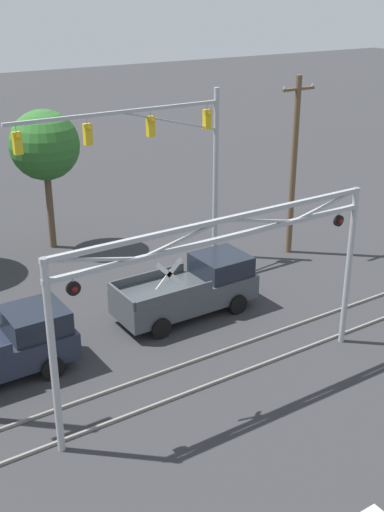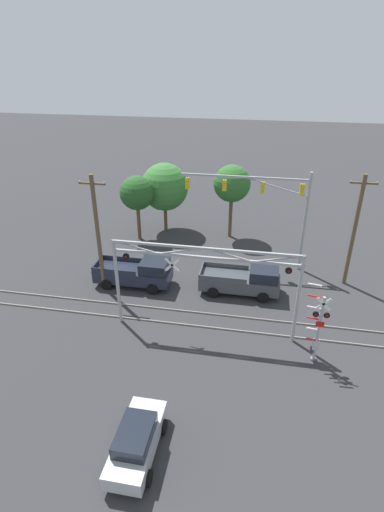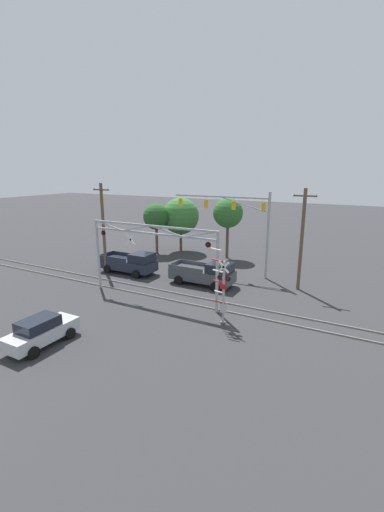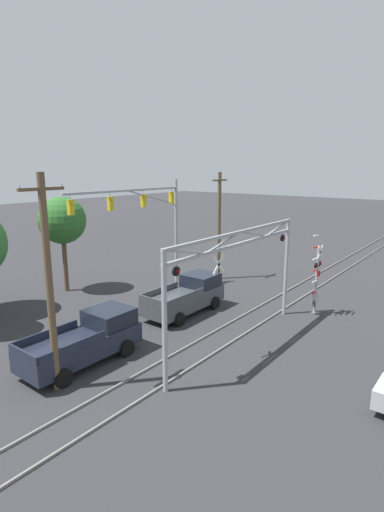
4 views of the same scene
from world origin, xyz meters
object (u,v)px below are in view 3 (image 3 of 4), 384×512
(crossing_signal_mast, at_px, (223,294))
(utility_pole_right, at_px, (302,239))
(crossing_gantry, at_px, (151,246))
(utility_pole_left, at_px, (103,228))
(pickup_truck_lead, at_px, (205,273))
(sedan_waiting, at_px, (41,331))
(background_tree_far_right_verge, at_px, (181,216))
(pickup_truck_following, at_px, (131,263))
(traffic_signal_span, at_px, (243,218))
(background_tree_far_left_verge, at_px, (156,217))
(background_tree_beyond_span, at_px, (228,213))

(crossing_signal_mast, height_order, utility_pole_right, utility_pole_right)
(crossing_gantry, xyz_separation_m, utility_pole_left, (-7.85, 3.50, 0.22))
(pickup_truck_lead, xyz_separation_m, sedan_waiting, (-3.54, -13.71, -0.18))
(crossing_signal_mast, height_order, utility_pole_left, utility_pole_left)
(sedan_waiting, distance_m, background_tree_far_right_verge, 24.20)
(crossing_gantry, distance_m, pickup_truck_following, 7.82)
(traffic_signal_span, height_order, utility_pole_left, utility_pole_left)
(traffic_signal_span, distance_m, background_tree_far_left_verge, 12.11)
(crossing_signal_mast, distance_m, traffic_signal_span, 11.36)
(crossing_gantry, distance_m, crossing_signal_mast, 6.92)
(sedan_waiting, height_order, utility_pole_left, utility_pole_left)
(pickup_truck_lead, bearing_deg, utility_pole_left, -172.45)
(crossing_gantry, height_order, background_tree_far_right_verge, background_tree_far_right_verge)
(background_tree_far_left_verge, bearing_deg, pickup_truck_lead, -36.64)
(crossing_signal_mast, height_order, background_tree_beyond_span, background_tree_beyond_span)
(crossing_gantry, relative_size, pickup_truck_following, 1.97)
(pickup_truck_lead, xyz_separation_m, utility_pole_right, (7.27, 2.65, 3.25))
(sedan_waiting, height_order, background_tree_far_left_verge, background_tree_far_left_verge)
(traffic_signal_span, bearing_deg, background_tree_far_right_verge, 150.27)
(pickup_truck_lead, relative_size, sedan_waiting, 1.35)
(crossing_gantry, distance_m, traffic_signal_span, 9.89)
(utility_pole_left, height_order, background_tree_far_left_verge, utility_pole_left)
(crossing_signal_mast, bearing_deg, utility_pole_left, 160.84)
(sedan_waiting, xyz_separation_m, background_tree_beyond_span, (1.61, 23.16, 4.17))
(crossing_gantry, relative_size, background_tree_far_left_verge, 1.86)
(traffic_signal_span, distance_m, background_tree_beyond_span, 6.33)
(crossing_gantry, relative_size, crossing_signal_mast, 2.21)
(traffic_signal_span, relative_size, utility_pole_left, 1.13)
(utility_pole_left, bearing_deg, crossing_signal_mast, -19.16)
(pickup_truck_following, bearing_deg, background_tree_beyond_span, 59.40)
(traffic_signal_span, xyz_separation_m, background_tree_beyond_span, (-3.58, 5.21, -0.39))
(crossing_signal_mast, relative_size, utility_pole_left, 0.58)
(pickup_truck_following, distance_m, sedan_waiting, 14.00)
(traffic_signal_span, xyz_separation_m, pickup_truck_lead, (-1.65, -4.24, -4.38))
(crossing_signal_mast, relative_size, utility_pole_right, 0.60)
(background_tree_far_right_verge, bearing_deg, crossing_signal_mast, -52.34)
(pickup_truck_lead, xyz_separation_m, background_tree_far_right_verge, (-8.10, 9.81, 3.24))
(utility_pole_right, bearing_deg, pickup_truck_lead, -159.98)
(crossing_gantry, relative_size, utility_pole_left, 1.29)
(sedan_waiting, xyz_separation_m, utility_pole_left, (-6.42, 12.40, 3.54))
(traffic_signal_span, xyz_separation_m, background_tree_far_left_verge, (-11.63, 3.19, -1.07))
(sedan_waiting, bearing_deg, pickup_truck_following, 107.39)
(background_tree_beyond_span, bearing_deg, crossing_gantry, -90.74)
(sedan_waiting, height_order, background_tree_beyond_span, background_tree_beyond_span)
(traffic_signal_span, relative_size, pickup_truck_following, 1.72)
(crossing_signal_mast, xyz_separation_m, background_tree_far_left_verge, (-14.29, 13.70, 2.32))
(utility_pole_left, xyz_separation_m, background_tree_far_right_verge, (1.86, 11.13, -0.12))
(crossing_signal_mast, relative_size, traffic_signal_span, 0.52)
(crossing_gantry, xyz_separation_m, traffic_signal_span, (3.77, 9.05, 1.25))
(sedan_waiting, distance_m, background_tree_far_left_verge, 22.37)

